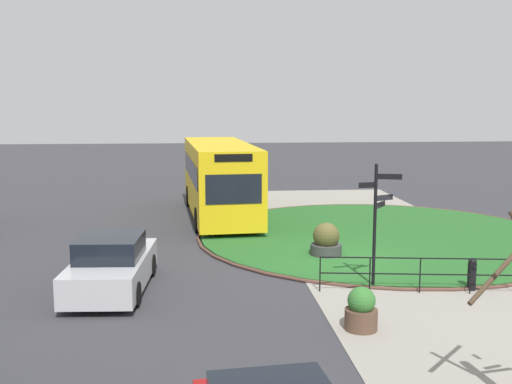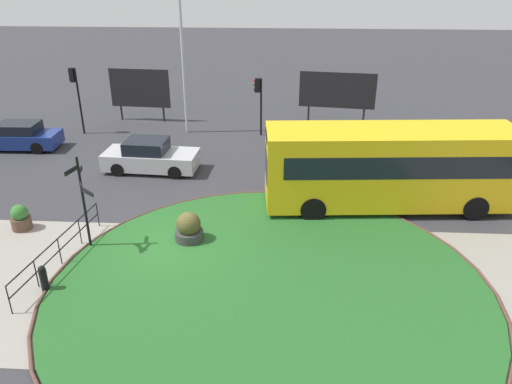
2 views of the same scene
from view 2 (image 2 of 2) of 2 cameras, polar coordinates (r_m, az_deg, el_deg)
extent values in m
plane|color=#333338|center=(18.23, -9.53, -6.20)|extent=(120.00, 120.00, 0.00)
cube|color=gray|center=(16.45, -11.14, -10.15)|extent=(32.00, 7.60, 0.02)
cylinder|color=#235B23|center=(15.91, 1.51, -10.78)|extent=(13.68, 13.68, 0.10)
torus|color=brown|center=(15.91, 1.51, -10.77)|extent=(13.99, 13.99, 0.11)
cylinder|color=black|center=(18.13, -18.92, -1.44)|extent=(0.09, 0.09, 3.36)
sphere|color=black|center=(17.47, -19.71, 3.64)|extent=(0.10, 0.10, 0.10)
cube|color=black|center=(17.31, -20.26, 2.29)|extent=(0.19, 0.63, 0.15)
cube|color=black|center=(17.90, -19.30, 2.40)|extent=(0.12, 0.45, 0.15)
cube|color=black|center=(17.49, -19.20, 0.53)|extent=(0.28, 0.53, 0.15)
cube|color=black|center=(17.58, -18.56, -0.04)|extent=(0.54, 0.43, 0.15)
cylinder|color=black|center=(16.92, -22.92, -9.27)|extent=(0.23, 0.23, 0.77)
sphere|color=black|center=(16.69, -23.17, -8.06)|extent=(0.22, 0.22, 0.22)
cube|color=black|center=(17.80, -21.64, -4.99)|extent=(0.77, 5.28, 0.03)
cube|color=black|center=(18.01, -21.42, -6.20)|extent=(0.77, 5.28, 0.03)
cylinder|color=black|center=(20.00, -17.52, -2.50)|extent=(0.04, 0.04, 0.97)
cylinder|color=black|center=(19.00, -19.35, -4.32)|extent=(0.04, 0.04, 0.97)
cylinder|color=black|center=(18.04, -21.39, -6.33)|extent=(0.04, 0.04, 0.97)
cylinder|color=black|center=(17.13, -23.67, -8.55)|extent=(0.04, 0.04, 0.97)
cylinder|color=black|center=(16.27, -26.23, -10.99)|extent=(0.04, 0.04, 0.97)
cube|color=yellow|center=(20.76, 14.99, 2.85)|extent=(10.06, 3.27, 3.04)
cube|color=black|center=(19.47, 16.08, 2.57)|extent=(8.69, 0.67, 0.88)
cube|color=black|center=(21.76, 14.27, 5.18)|extent=(8.69, 0.67, 0.88)
cube|color=black|center=(19.92, 1.16, 3.26)|extent=(0.17, 2.08, 1.10)
cube|color=black|center=(19.52, 1.19, 6.40)|extent=(0.12, 1.39, 0.28)
cylinder|color=black|center=(19.61, 6.49, -1.94)|extent=(1.02, 0.37, 1.00)
cylinder|color=black|center=(21.70, 5.75, 0.89)|extent=(1.02, 0.37, 1.00)
cylinder|color=black|center=(21.37, 23.60, -1.65)|extent=(1.02, 0.37, 1.00)
cylinder|color=black|center=(23.30, 21.43, 0.94)|extent=(1.02, 0.37, 1.00)
cube|color=#B7B7BC|center=(24.61, -11.80, 3.64)|extent=(4.54, 2.11, 0.78)
cube|color=black|center=(24.43, -12.34, 5.14)|extent=(2.00, 1.73, 0.59)
cube|color=#EAEACC|center=(24.49, -6.45, 4.02)|extent=(0.03, 0.20, 0.12)
cube|color=#EAEACC|center=(23.50, -7.04, 3.05)|extent=(0.03, 0.20, 0.12)
cylinder|color=black|center=(25.06, -8.18, 3.72)|extent=(0.65, 0.26, 0.64)
cylinder|color=black|center=(23.56, -9.19, 2.23)|extent=(0.65, 0.26, 0.64)
cylinder|color=black|center=(25.89, -14.10, 3.91)|extent=(0.65, 0.26, 0.64)
cylinder|color=black|center=(24.44, -15.41, 2.48)|extent=(0.65, 0.26, 0.64)
cube|color=navy|center=(29.85, -25.47, 5.47)|extent=(4.46, 1.84, 0.72)
cube|color=black|center=(29.59, -25.38, 6.61)|extent=(2.11, 1.57, 0.53)
cylinder|color=black|center=(31.20, -27.05, 5.52)|extent=(0.65, 0.24, 0.64)
cylinder|color=black|center=(28.66, -23.59, 4.60)|extent=(0.65, 0.24, 0.64)
cylinder|color=black|center=(29.99, -22.42, 5.67)|extent=(0.65, 0.24, 0.64)
cylinder|color=black|center=(28.80, 0.58, 9.60)|extent=(0.11, 0.11, 3.28)
cube|color=black|center=(28.52, 0.16, 12.04)|extent=(0.29, 0.29, 0.78)
sphere|color=red|center=(28.49, -0.14, 12.52)|extent=(0.16, 0.16, 0.16)
sphere|color=black|center=(28.55, -0.14, 12.05)|extent=(0.16, 0.16, 0.16)
sphere|color=black|center=(28.61, -0.14, 11.57)|extent=(0.16, 0.16, 0.16)
cylinder|color=black|center=(30.69, -19.39, 9.66)|extent=(0.11, 0.11, 3.78)
cube|color=black|center=(30.46, -20.15, 12.37)|extent=(0.30, 0.30, 0.78)
sphere|color=red|center=(30.50, -20.46, 12.80)|extent=(0.16, 0.16, 0.16)
sphere|color=black|center=(30.54, -20.39, 12.36)|extent=(0.16, 0.16, 0.16)
sphere|color=black|center=(30.59, -20.32, 11.92)|extent=(0.16, 0.16, 0.16)
cylinder|color=#B7B7BC|center=(28.92, -8.36, 15.65)|extent=(0.16, 0.16, 9.42)
cylinder|color=black|center=(31.17, 6.00, 9.63)|extent=(0.12, 0.12, 2.17)
cylinder|color=black|center=(31.09, 12.18, 9.16)|extent=(0.12, 0.12, 2.17)
cube|color=green|center=(30.81, 9.23, 11.35)|extent=(4.40, 0.68, 2.02)
cube|color=black|center=(30.75, 9.22, 11.32)|extent=(4.49, 0.61, 2.12)
cylinder|color=black|center=(32.97, -15.12, 9.66)|extent=(0.12, 0.12, 2.06)
cylinder|color=black|center=(32.04, -10.51, 9.67)|extent=(0.12, 0.12, 2.06)
cube|color=green|center=(32.23, -13.02, 11.43)|extent=(3.66, 0.39, 2.24)
cube|color=black|center=(32.16, -13.07, 11.40)|extent=(3.75, 0.31, 2.34)
cylinder|color=#383838|center=(18.37, -7.58, -4.99)|extent=(1.03, 1.03, 0.45)
sphere|color=#4C4723|center=(18.12, -7.67, -3.60)|extent=(0.88, 0.88, 0.88)
cylinder|color=brown|center=(20.97, -25.06, -3.23)|extent=(0.74, 0.74, 0.49)
sphere|color=#33702D|center=(20.78, -25.29, -2.14)|extent=(0.63, 0.63, 0.63)
camera|label=1|loc=(30.24, -45.86, 9.47)|focal=42.53mm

